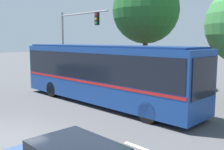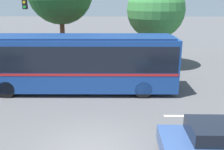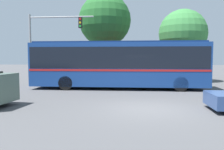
% 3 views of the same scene
% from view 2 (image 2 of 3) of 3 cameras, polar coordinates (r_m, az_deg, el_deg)
% --- Properties ---
extents(city_bus, '(12.52, 2.62, 3.41)m').
position_cam_2_polar(city_bus, '(15.44, -9.04, 3.25)').
color(city_bus, navy).
rests_on(city_bus, ground).
extents(sedan_foreground, '(4.46, 1.85, 1.27)m').
position_cam_2_polar(sedan_foreground, '(10.26, 23.27, -13.41)').
color(sedan_foreground, navy).
rests_on(sedan_foreground, ground).
extents(flowering_hedge, '(7.08, 1.26, 1.45)m').
position_cam_2_polar(flowering_hedge, '(19.10, -6.11, 2.26)').
color(flowering_hedge, '#286028').
rests_on(flowering_hedge, ground).
extents(street_tree_centre, '(4.54, 4.54, 6.87)m').
position_cam_2_polar(street_tree_centre, '(20.87, 9.80, 14.15)').
color(street_tree_centre, brown).
rests_on(street_tree_centre, ground).
extents(lane_stripe_mid, '(2.40, 0.16, 0.01)m').
position_cam_2_polar(lane_stripe_mid, '(13.12, 16.79, -8.79)').
color(lane_stripe_mid, silver).
rests_on(lane_stripe_mid, ground).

